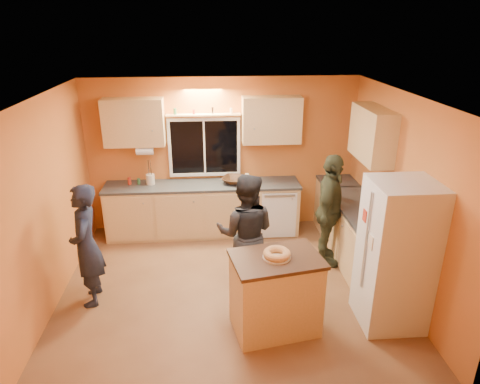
{
  "coord_description": "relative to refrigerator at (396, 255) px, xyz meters",
  "views": [
    {
      "loc": [
        -0.24,
        -4.95,
        3.42
      ],
      "look_at": [
        0.17,
        0.4,
        1.26
      ],
      "focal_mm": 32.0,
      "sensor_mm": 36.0,
      "label": 1
    }
  ],
  "objects": [
    {
      "name": "room_shell",
      "position": [
        -1.77,
        1.21,
        0.72
      ],
      "size": [
        4.54,
        4.04,
        2.61
      ],
      "color": "#D27236",
      "rests_on": "ground"
    },
    {
      "name": "person_left",
      "position": [
        -3.68,
        0.68,
        -0.09
      ],
      "size": [
        0.45,
        0.63,
        1.62
      ],
      "primitive_type": "imported",
      "rotation": [
        0.0,
        0.0,
        -1.45
      ],
      "color": "black",
      "rests_on": "ground"
    },
    {
      "name": "mixing_bowl",
      "position": [
        -1.7,
        2.51,
        0.05
      ],
      "size": [
        0.53,
        0.53,
        0.1
      ],
      "primitive_type": "imported",
      "rotation": [
        0.0,
        0.0,
        -0.37
      ],
      "color": "black",
      "rests_on": "back_counter"
    },
    {
      "name": "refrigerator",
      "position": [
        0.0,
        0.0,
        0.0
      ],
      "size": [
        0.72,
        0.7,
        1.8
      ],
      "primitive_type": "cube",
      "color": "silver",
      "rests_on": "ground"
    },
    {
      "name": "island",
      "position": [
        -1.4,
        -0.04,
        -0.41
      ],
      "size": [
        1.1,
        0.85,
        0.96
      ],
      "rotation": [
        0.0,
        0.0,
        0.18
      ],
      "color": "tan",
      "rests_on": "ground"
    },
    {
      "name": "person_center",
      "position": [
        -1.67,
        0.83,
        -0.08
      ],
      "size": [
        0.91,
        0.78,
        1.65
      ],
      "primitive_type": "imported",
      "rotation": [
        0.0,
        0.0,
        2.94
      ],
      "color": "black",
      "rests_on": "ground"
    },
    {
      "name": "potted_plant",
      "position": [
        0.1,
        0.7,
        0.16
      ],
      "size": [
        0.33,
        0.3,
        0.32
      ],
      "primitive_type": "imported",
      "rotation": [
        0.0,
        0.0,
        0.21
      ],
      "color": "gray",
      "rests_on": "right_counter"
    },
    {
      "name": "right_counter",
      "position": [
        0.06,
        1.3,
        -0.45
      ],
      "size": [
        0.62,
        1.84,
        0.9
      ],
      "color": "tan",
      "rests_on": "ground"
    },
    {
      "name": "back_counter",
      "position": [
        -1.88,
        2.5,
        -0.45
      ],
      "size": [
        4.23,
        0.62,
        0.9
      ],
      "color": "tan",
      "rests_on": "ground"
    },
    {
      "name": "person_right",
      "position": [
        -0.39,
        1.4,
        -0.05
      ],
      "size": [
        0.79,
        1.08,
        1.69
      ],
      "primitive_type": "imported",
      "rotation": [
        0.0,
        0.0,
        1.14
      ],
      "color": "#343924",
      "rests_on": "ground"
    },
    {
      "name": "red_box",
      "position": [
        0.14,
        1.11,
        0.04
      ],
      "size": [
        0.19,
        0.17,
        0.07
      ],
      "primitive_type": "cube",
      "rotation": [
        0.0,
        0.0,
        -0.33
      ],
      "color": "#B32D1B",
      "rests_on": "right_counter"
    },
    {
      "name": "utensil_crock",
      "position": [
        -3.09,
        2.56,
        0.09
      ],
      "size": [
        0.14,
        0.14,
        0.17
      ],
      "primitive_type": "cylinder",
      "color": "beige",
      "rests_on": "back_counter"
    },
    {
      "name": "bundt_pastry",
      "position": [
        -1.4,
        -0.04,
        0.11
      ],
      "size": [
        0.31,
        0.31,
        0.09
      ],
      "primitive_type": "torus",
      "color": "tan",
      "rests_on": "island"
    },
    {
      "name": "ground",
      "position": [
        -1.89,
        0.8,
        -0.9
      ],
      "size": [
        4.5,
        4.5,
        0.0
      ],
      "primitive_type": "plane",
      "color": "brown",
      "rests_on": "ground"
    }
  ]
}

